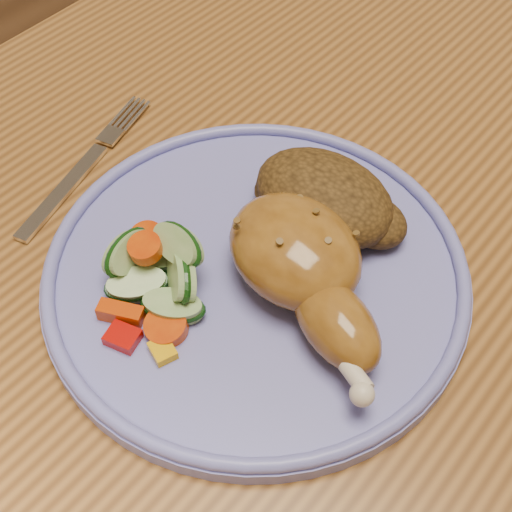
# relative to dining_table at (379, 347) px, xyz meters

# --- Properties ---
(dining_table) EXTENTS (0.90, 1.40, 0.75)m
(dining_table) POSITION_rel_dining_table_xyz_m (0.00, 0.00, 0.00)
(dining_table) COLOR brown
(dining_table) RESTS_ON ground
(plate) EXTENTS (0.30, 0.30, 0.01)m
(plate) POSITION_rel_dining_table_xyz_m (-0.08, -0.06, 0.09)
(plate) COLOR #6C6DC0
(plate) RESTS_ON dining_table
(plate_rim) EXTENTS (0.30, 0.30, 0.01)m
(plate_rim) POSITION_rel_dining_table_xyz_m (-0.08, -0.06, 0.10)
(plate_rim) COLOR #6C6DC0
(plate_rim) RESTS_ON plate
(chicken_leg) EXTENTS (0.16, 0.12, 0.05)m
(chicken_leg) POSITION_rel_dining_table_xyz_m (-0.04, -0.05, 0.12)
(chicken_leg) COLOR #905C1E
(chicken_leg) RESTS_ON plate
(rice_pilaf) EXTENTS (0.12, 0.08, 0.05)m
(rice_pilaf) POSITION_rel_dining_table_xyz_m (-0.07, 0.01, 0.11)
(rice_pilaf) COLOR #4D3313
(rice_pilaf) RESTS_ON plate
(vegetable_pile) EXTENTS (0.10, 0.10, 0.05)m
(vegetable_pile) POSITION_rel_dining_table_xyz_m (-0.12, -0.11, 0.11)
(vegetable_pile) COLOR #A50A05
(vegetable_pile) RESTS_ON plate
(fork) EXTENTS (0.05, 0.16, 0.00)m
(fork) POSITION_rel_dining_table_xyz_m (-0.26, -0.07, 0.09)
(fork) COLOR silver
(fork) RESTS_ON dining_table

